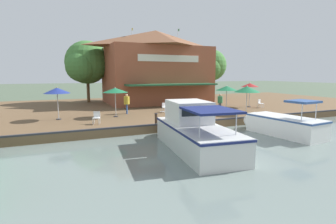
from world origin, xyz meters
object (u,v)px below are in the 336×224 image
object	(u,v)px
waterfront_restaurant	(156,66)
patio_umbrella_mid_patio_left	(250,85)
patio_umbrella_near_quay_edge	(247,89)
cafe_chair_mid_patio	(260,103)
cafe_chair_back_row_seat	(165,107)
mooring_post	(156,119)
person_at_quay_edge	(127,101)
patio_umbrella_mid_patio_right	(57,91)
person_near_entrance	(220,101)
tree_behind_restaurant	(210,66)
patio_umbrella_far_corner	(115,90)
tree_upstream_bank	(86,63)
patio_umbrella_back_row	(227,88)
motorboat_second_along	(191,130)
motorboat_nearest_quay	(278,124)
cafe_chair_beside_entrance	(97,117)

from	to	relation	value
waterfront_restaurant	patio_umbrella_mid_patio_left	bearing A→B (deg)	40.60
patio_umbrella_near_quay_edge	cafe_chair_mid_patio	xyz separation A→B (m)	(-2.90, 4.20, -1.64)
cafe_chair_back_row_seat	mooring_post	size ratio (longest dim) A/B	1.10
patio_umbrella_mid_patio_left	person_at_quay_edge	distance (m)	12.88
patio_umbrella_near_quay_edge	patio_umbrella_mid_patio_right	distance (m)	15.09
person_near_entrance	tree_behind_restaurant	distance (m)	16.14
patio_umbrella_far_corner	tree_upstream_bank	xyz separation A→B (m)	(-12.31, -0.84, 2.52)
person_near_entrance	patio_umbrella_back_row	bearing A→B (deg)	132.70
patio_umbrella_mid_patio_left	cafe_chair_back_row_seat	xyz separation A→B (m)	(0.07, -9.47, -1.78)
motorboat_second_along	patio_umbrella_back_row	bearing A→B (deg)	136.27
tree_upstream_bank	tree_behind_restaurant	bearing A→B (deg)	92.62
patio_umbrella_mid_patio_left	patio_umbrella_back_row	bearing A→B (deg)	-98.94
tree_behind_restaurant	patio_umbrella_mid_patio_left	bearing A→B (deg)	-13.64
person_near_entrance	motorboat_second_along	xyz separation A→B (m)	(7.72, -7.14, -0.62)
motorboat_nearest_quay	tree_upstream_bank	world-z (taller)	tree_upstream_bank
patio_umbrella_near_quay_edge	tree_behind_restaurant	world-z (taller)	tree_behind_restaurant
patio_umbrella_mid_patio_left	person_near_entrance	distance (m)	5.02
cafe_chair_back_row_seat	motorboat_nearest_quay	world-z (taller)	motorboat_nearest_quay
cafe_chair_back_row_seat	patio_umbrella_near_quay_edge	bearing A→B (deg)	57.86
patio_umbrella_far_corner	motorboat_second_along	xyz separation A→B (m)	(8.37, 2.27, -1.74)
person_near_entrance	mooring_post	bearing A→B (deg)	-64.31
cafe_chair_back_row_seat	cafe_chair_beside_entrance	world-z (taller)	same
patio_umbrella_back_row	motorboat_nearest_quay	xyz separation A→B (m)	(9.17, -2.49, -1.83)
waterfront_restaurant	patio_umbrella_back_row	xyz separation A→B (m)	(7.91, 4.56, -2.32)
patio_umbrella_near_quay_edge	tree_upstream_bank	world-z (taller)	tree_upstream_bank
patio_umbrella_mid_patio_right	motorboat_second_along	size ratio (longest dim) A/B	0.31
patio_umbrella_mid_patio_right	motorboat_second_along	distance (m)	11.05
patio_umbrella_mid_patio_left	tree_behind_restaurant	size ratio (longest dim) A/B	0.35
patio_umbrella_back_row	motorboat_second_along	xyz separation A→B (m)	(9.61, -9.20, -1.61)
cafe_chair_back_row_seat	waterfront_restaurant	bearing A→B (deg)	164.41
mooring_post	motorboat_nearest_quay	bearing A→B (deg)	63.32
motorboat_second_along	tree_upstream_bank	distance (m)	21.34
motorboat_nearest_quay	cafe_chair_beside_entrance	bearing A→B (deg)	-116.39
cafe_chair_mid_patio	mooring_post	world-z (taller)	cafe_chair_mid_patio
patio_umbrella_back_row	patio_umbrella_mid_patio_right	xyz separation A→B (m)	(0.86, -15.69, 0.19)
patio_umbrella_mid_patio_left	tree_upstream_bank	bearing A→B (deg)	-127.61
patio_umbrella_near_quay_edge	person_at_quay_edge	size ratio (longest dim) A/B	1.42
waterfront_restaurant	person_at_quay_edge	world-z (taller)	waterfront_restaurant
cafe_chair_mid_patio	cafe_chair_back_row_seat	xyz separation A→B (m)	(-0.83, -10.12, 0.00)
cafe_chair_mid_patio	patio_umbrella_far_corner	bearing A→B (deg)	-90.20
cafe_chair_back_row_seat	mooring_post	bearing A→B (deg)	-28.54
patio_umbrella_mid_patio_right	person_near_entrance	bearing A→B (deg)	85.63
patio_umbrella_mid_patio_left	motorboat_nearest_quay	world-z (taller)	patio_umbrella_mid_patio_left
person_near_entrance	motorboat_second_along	world-z (taller)	motorboat_second_along
motorboat_second_along	patio_umbrella_mid_patio_left	bearing A→B (deg)	128.07
waterfront_restaurant	patio_umbrella_far_corner	xyz separation A→B (m)	(9.16, -6.91, -2.19)
person_at_quay_edge	motorboat_nearest_quay	distance (m)	12.04
patio_umbrella_back_row	person_at_quay_edge	distance (m)	10.29
tree_behind_restaurant	cafe_chair_mid_patio	bearing A→B (deg)	-9.99
patio_umbrella_mid_patio_left	cafe_chair_beside_entrance	size ratio (longest dim) A/B	2.94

